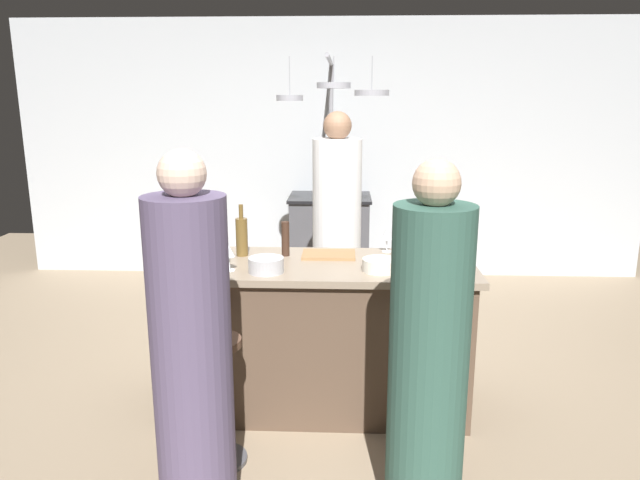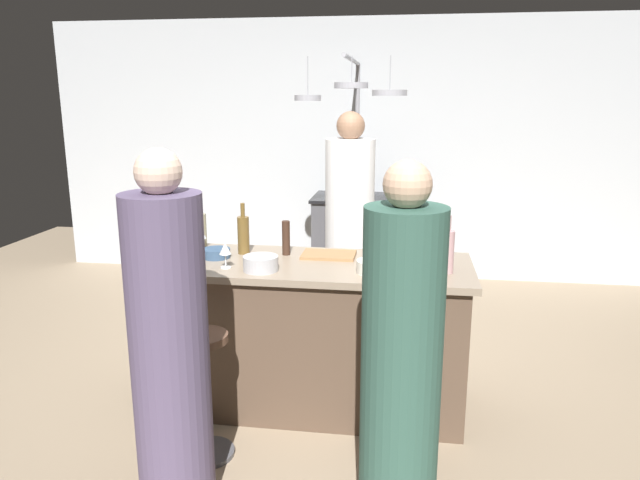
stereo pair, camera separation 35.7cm
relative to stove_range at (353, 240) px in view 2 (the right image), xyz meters
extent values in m
plane|color=gray|center=(0.00, -2.45, -0.45)|extent=(9.00, 9.00, 0.00)
cube|color=#B2B7BC|center=(0.00, 0.40, 0.85)|extent=(6.40, 0.16, 2.60)
cube|color=brown|center=(0.00, -2.45, -0.02)|extent=(1.72, 0.66, 0.86)
cube|color=gray|center=(0.00, -2.45, 0.43)|extent=(1.80, 0.72, 0.04)
cube|color=#47474C|center=(0.00, 0.00, -0.02)|extent=(0.76, 0.60, 0.86)
cube|color=black|center=(0.00, 0.00, 0.43)|extent=(0.80, 0.64, 0.03)
cylinder|color=white|center=(0.09, -1.36, 0.32)|extent=(0.37, 0.37, 1.54)
sphere|color=#8C664C|center=(0.09, -1.36, 1.19)|extent=(0.21, 0.21, 0.21)
cylinder|color=#4C4C51|center=(-0.49, -3.07, -0.43)|extent=(0.28, 0.28, 0.02)
cylinder|color=#4C4C51|center=(-0.49, -3.07, -0.11)|extent=(0.06, 0.06, 0.62)
cylinder|color=brown|center=(-0.49, -3.07, 0.21)|extent=(0.26, 0.26, 0.04)
cylinder|color=#594C6B|center=(-0.50, -3.43, 0.28)|extent=(0.35, 0.35, 1.45)
sphere|color=beige|center=(-0.50, -3.43, 1.09)|extent=(0.20, 0.20, 0.20)
cylinder|color=#4C4C51|center=(0.56, -3.07, -0.43)|extent=(0.28, 0.28, 0.02)
cylinder|color=#4C4C51|center=(0.56, -3.07, -0.11)|extent=(0.06, 0.06, 0.62)
cylinder|color=brown|center=(0.56, -3.07, 0.21)|extent=(0.26, 0.26, 0.04)
cylinder|color=#33594C|center=(0.51, -3.43, 0.26)|extent=(0.34, 0.34, 1.42)
sphere|color=#D8AD8C|center=(0.51, -3.43, 1.06)|extent=(0.19, 0.19, 0.19)
cylinder|color=gray|center=(0.00, 0.25, 0.63)|extent=(0.04, 0.04, 2.15)
cylinder|color=gray|center=(0.00, -0.41, 1.70)|extent=(0.04, 1.33, 0.04)
cylinder|color=gray|center=(-0.30, -0.93, 1.38)|extent=(0.21, 0.21, 0.04)
cylinder|color=gray|center=(-0.30, -0.93, 1.54)|extent=(0.01, 0.01, 0.32)
cylinder|color=gray|center=(0.05, -0.97, 1.48)|extent=(0.27, 0.27, 0.04)
cylinder|color=gray|center=(0.05, -0.93, 1.59)|extent=(0.01, 0.01, 0.22)
cylinder|color=gray|center=(0.35, -0.96, 1.42)|extent=(0.27, 0.27, 0.04)
cylinder|color=gray|center=(0.35, -0.93, 1.56)|extent=(0.01, 0.01, 0.28)
cube|color=#997047|center=(0.05, -2.30, 0.46)|extent=(0.32, 0.22, 0.02)
cylinder|color=#382319|center=(-0.21, -2.30, 0.56)|extent=(0.05, 0.05, 0.21)
cylinder|color=#B78C8E|center=(0.74, -2.54, 0.57)|extent=(0.07, 0.07, 0.23)
cylinder|color=#B78C8E|center=(0.74, -2.54, 0.73)|extent=(0.03, 0.03, 0.08)
cylinder|color=black|center=(0.58, -2.45, 0.56)|extent=(0.07, 0.07, 0.21)
cylinder|color=black|center=(0.58, -2.45, 0.70)|extent=(0.03, 0.03, 0.08)
cylinder|color=brown|center=(-0.47, -2.31, 0.57)|extent=(0.07, 0.07, 0.23)
cylinder|color=brown|center=(-0.47, -2.31, 0.73)|extent=(0.03, 0.03, 0.08)
cylinder|color=gray|center=(-0.79, -2.19, 0.56)|extent=(0.07, 0.07, 0.22)
cylinder|color=gray|center=(-0.79, -2.19, 0.71)|extent=(0.03, 0.03, 0.08)
cylinder|color=silver|center=(-0.49, -2.63, 0.46)|extent=(0.06, 0.06, 0.01)
cylinder|color=silver|center=(-0.49, -2.63, 0.50)|extent=(0.01, 0.01, 0.07)
cone|color=silver|center=(-0.49, -2.63, 0.57)|extent=(0.07, 0.07, 0.06)
cylinder|color=silver|center=(-0.75, -2.28, 0.46)|extent=(0.06, 0.06, 0.01)
cylinder|color=silver|center=(-0.75, -2.28, 0.50)|extent=(0.01, 0.01, 0.07)
cone|color=silver|center=(-0.75, -2.28, 0.57)|extent=(0.07, 0.07, 0.06)
cylinder|color=silver|center=(0.41, -2.18, 0.46)|extent=(0.06, 0.06, 0.01)
cylinder|color=silver|center=(0.41, -2.18, 0.50)|extent=(0.01, 0.01, 0.07)
cone|color=silver|center=(0.41, -2.18, 0.57)|extent=(0.07, 0.07, 0.06)
cylinder|color=#334C6B|center=(-0.61, -2.43, 0.48)|extent=(0.17, 0.17, 0.06)
cylinder|color=silver|center=(0.34, -2.60, 0.49)|extent=(0.19, 0.19, 0.07)
cylinder|color=#B7B7BC|center=(-0.28, -2.65, 0.49)|extent=(0.20, 0.20, 0.08)
camera|label=1|loc=(0.15, -5.77, 1.39)|focal=33.33mm
camera|label=2|loc=(0.50, -5.74, 1.39)|focal=33.33mm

